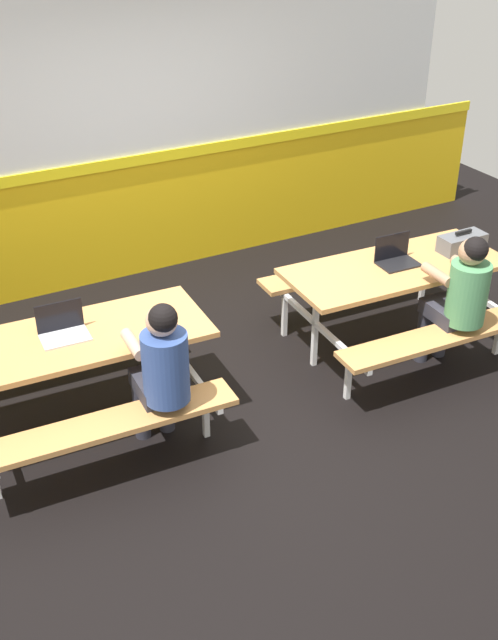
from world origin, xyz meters
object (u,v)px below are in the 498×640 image
(picnic_table_right, at_px, (394,284))
(toolbox_grey, at_px, (462,243))
(laptop_dark, at_px, (396,258))
(laptop_silver, at_px, (63,330))
(picnic_table_left, at_px, (79,356))
(student_further, at_px, (460,294))
(student_nearer, at_px, (162,367))

(picnic_table_right, height_order, toolbox_grey, toolbox_grey)
(laptop_dark, xyz_separation_m, toolbox_grey, (0.62, -0.07, 0.02))
(picnic_table_right, height_order, laptop_silver, laptop_silver)
(picnic_table_right, xyz_separation_m, laptop_dark, (0.02, 0.04, 0.21))
(picnic_table_left, bearing_deg, student_further, -15.00)
(student_nearer, distance_m, laptop_dark, 2.26)
(picnic_table_right, xyz_separation_m, student_nearer, (-2.19, -0.41, 0.13))
(picnic_table_right, xyz_separation_m, laptop_silver, (-2.64, 0.21, 0.21))
(student_nearer, xyz_separation_m, student_further, (2.36, -0.16, 0.00))
(picnic_table_left, distance_m, laptop_dark, 2.61)
(toolbox_grey, bearing_deg, laptop_dark, 173.85)
(student_further, bearing_deg, toolbox_grey, 48.12)
(picnic_table_right, xyz_separation_m, toolbox_grey, (0.65, -0.03, 0.24))
(picnic_table_right, xyz_separation_m, student_further, (0.17, -0.57, 0.13))
(picnic_table_right, relative_size, student_further, 1.52)
(picnic_table_right, bearing_deg, student_nearer, -169.48)
(picnic_table_left, xyz_separation_m, student_further, (2.74, -0.73, 0.13))
(laptop_silver, relative_size, laptop_dark, 1.00)
(student_nearer, distance_m, laptop_silver, 0.77)
(student_nearer, distance_m, toolbox_grey, 2.86)
(picnic_table_right, bearing_deg, laptop_silver, 175.47)
(picnic_table_left, bearing_deg, laptop_dark, -2.92)
(picnic_table_left, height_order, laptop_silver, laptop_silver)
(student_nearer, height_order, toolbox_grey, student_nearer)
(toolbox_grey, bearing_deg, student_nearer, -172.45)
(student_nearer, bearing_deg, picnic_table_right, 10.52)
(laptop_silver, bearing_deg, picnic_table_right, -4.53)
(student_nearer, bearing_deg, laptop_silver, 126.35)
(picnic_table_left, height_order, student_further, student_further)
(laptop_silver, bearing_deg, student_further, -15.41)
(student_further, relative_size, laptop_dark, 3.66)
(laptop_dark, bearing_deg, student_nearer, -168.69)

